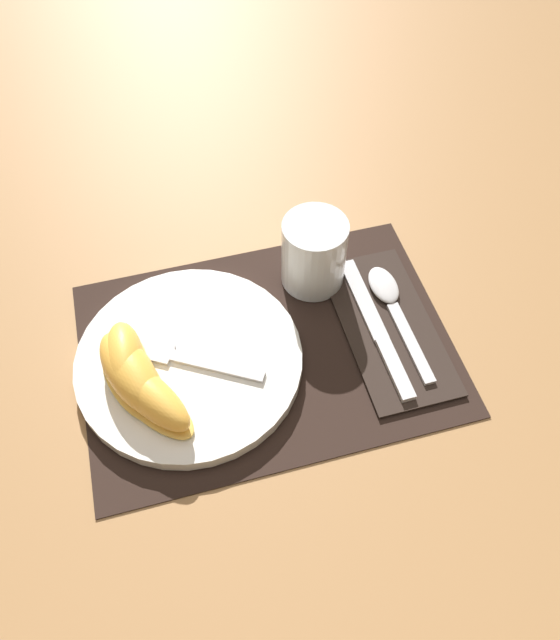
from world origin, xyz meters
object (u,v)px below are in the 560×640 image
object	(u,v)px
spoon	(390,300)
fork	(178,357)
juice_glass	(314,256)
knife	(377,329)
citrus_wedge_0	(126,361)
plate	(190,364)
citrus_wedge_1	(131,373)
citrus_wedge_2	(148,395)

from	to	relation	value
spoon	fork	size ratio (longest dim) A/B	1.08
juice_glass	knife	distance (m)	0.12
juice_glass	citrus_wedge_0	world-z (taller)	juice_glass
juice_glass	spoon	bearing A→B (deg)	-38.72
plate	juice_glass	xyz separation A→B (m)	(0.17, 0.09, 0.03)
spoon	fork	bearing A→B (deg)	-175.58
citrus_wedge_1	citrus_wedge_2	bearing A→B (deg)	-65.88
fork	citrus_wedge_0	distance (m)	0.06
knife	citrus_wedge_1	bearing A→B (deg)	-179.41
juice_glass	citrus_wedge_0	bearing A→B (deg)	-160.06
knife	plate	bearing A→B (deg)	177.64
knife	fork	size ratio (longest dim) A/B	1.29
plate	fork	distance (m)	0.02
spoon	juice_glass	bearing A→B (deg)	141.28
juice_glass	spoon	world-z (taller)	juice_glass
knife	spoon	distance (m)	0.05
juice_glass	citrus_wedge_2	world-z (taller)	juice_glass
citrus_wedge_1	fork	bearing A→B (deg)	19.65
plate	juice_glass	distance (m)	0.20
spoon	citrus_wedge_0	distance (m)	0.32
plate	fork	world-z (taller)	fork
fork	citrus_wedge_2	distance (m)	0.06
plate	citrus_wedge_1	bearing A→B (deg)	-169.20
knife	citrus_wedge_2	bearing A→B (deg)	-173.15
knife	spoon	bearing A→B (deg)	49.71
fork	juice_glass	bearing A→B (deg)	24.63
spoon	citrus_wedge_1	bearing A→B (deg)	-172.99
plate	knife	world-z (taller)	plate
juice_glass	knife	world-z (taller)	juice_glass
citrus_wedge_2	spoon	bearing A→B (deg)	12.77
spoon	fork	xyz separation A→B (m)	(-0.27, -0.02, 0.01)
spoon	plate	bearing A→B (deg)	-173.95
knife	citrus_wedge_1	xyz separation A→B (m)	(-0.29, -0.00, 0.03)
juice_glass	citrus_wedge_0	distance (m)	0.26
plate	citrus_wedge_2	world-z (taller)	citrus_wedge_2
fork	citrus_wedge_0	size ratio (longest dim) A/B	1.62
juice_glass	knife	xyz separation A→B (m)	(0.05, -0.10, -0.04)
knife	fork	world-z (taller)	fork
knife	spoon	size ratio (longest dim) A/B	1.19
plate	fork	bearing A→B (deg)	151.66
knife	citrus_wedge_1	distance (m)	0.29
fork	citrus_wedge_0	bearing A→B (deg)	-177.68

